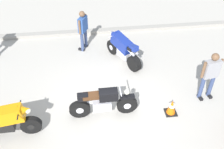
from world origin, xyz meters
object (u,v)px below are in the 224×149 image
object	(u,v)px
motorcycle_black_cruiser	(103,102)
motorcycle_blue_sportbike	(123,48)
motorcycle_orange_sportbike	(5,121)
person_in_gray_shirt	(210,73)
person_in_blue_shirt	(83,28)
traffic_cone	(172,107)

from	to	relation	value
motorcycle_black_cruiser	motorcycle_blue_sportbike	bearing A→B (deg)	68.74
motorcycle_blue_sportbike	motorcycle_orange_sportbike	bearing A→B (deg)	100.45
person_in_gray_shirt	person_in_blue_shirt	world-z (taller)	person_in_gray_shirt
motorcycle_orange_sportbike	person_in_blue_shirt	xyz separation A→B (m)	(2.34, 4.16, 0.37)
motorcycle_blue_sportbike	person_in_gray_shirt	distance (m)	3.34
motorcycle_black_cruiser	person_in_blue_shirt	bearing A→B (deg)	96.26
person_in_gray_shirt	motorcycle_orange_sportbike	bearing A→B (deg)	-91.19
person_in_gray_shirt	traffic_cone	bearing A→B (deg)	-74.67
person_in_gray_shirt	traffic_cone	size ratio (longest dim) A/B	3.29
motorcycle_orange_sportbike	person_in_blue_shirt	world-z (taller)	person_in_blue_shirt
person_in_gray_shirt	person_in_blue_shirt	size ratio (longest dim) A/B	1.03
motorcycle_blue_sportbike	person_in_blue_shirt	distance (m)	1.83
motorcycle_black_cruiser	person_in_blue_shirt	xyz separation A→B (m)	(-0.43, 3.72, 0.45)
motorcycle_orange_sportbike	person_in_blue_shirt	distance (m)	4.79
person_in_gray_shirt	person_in_blue_shirt	distance (m)	5.09
motorcycle_orange_sportbike	motorcycle_black_cruiser	size ratio (longest dim) A/B	0.93
motorcycle_blue_sportbike	person_in_blue_shirt	bearing A→B (deg)	25.05
person_in_gray_shirt	traffic_cone	world-z (taller)	person_in_gray_shirt
person_in_gray_shirt	person_in_blue_shirt	xyz separation A→B (m)	(-3.85, 3.34, -0.04)
person_in_blue_shirt	motorcycle_orange_sportbike	bearing A→B (deg)	87.81
motorcycle_black_cruiser	motorcycle_orange_sportbike	bearing A→B (deg)	-171.36
motorcycle_blue_sportbike	traffic_cone	world-z (taller)	motorcycle_blue_sportbike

